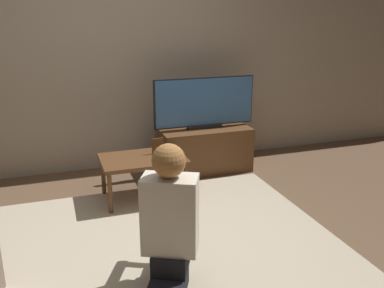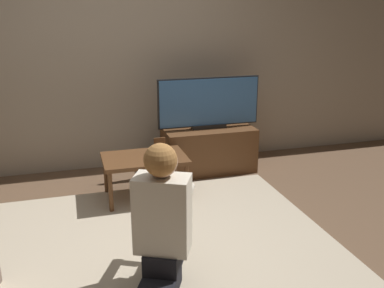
{
  "view_description": "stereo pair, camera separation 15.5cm",
  "coord_description": "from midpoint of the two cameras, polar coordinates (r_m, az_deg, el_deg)",
  "views": [
    {
      "loc": [
        -0.71,
        -2.74,
        1.72
      ],
      "look_at": [
        0.4,
        0.51,
        0.64
      ],
      "focal_mm": 40.0,
      "sensor_mm": 36.0,
      "label": 1
    },
    {
      "loc": [
        -0.56,
        -2.78,
        1.72
      ],
      "look_at": [
        0.4,
        0.51,
        0.64
      ],
      "focal_mm": 40.0,
      "sensor_mm": 36.0,
      "label": 2
    }
  ],
  "objects": [
    {
      "name": "coffee_table",
      "position": [
        3.99,
        -7.67,
        -2.45
      ],
      "size": [
        0.77,
        0.52,
        0.42
      ],
      "color": "brown",
      "rests_on": "ground_plane"
    },
    {
      "name": "picture_frame",
      "position": [
        4.04,
        -5.69,
        -0.25
      ],
      "size": [
        0.11,
        0.01,
        0.15
      ],
      "color": "brown",
      "rests_on": "coffee_table"
    },
    {
      "name": "wall_back",
      "position": [
        4.75,
        -11.31,
        12.12
      ],
      "size": [
        10.0,
        0.06,
        2.6
      ],
      "color": "tan",
      "rests_on": "ground_plane"
    },
    {
      "name": "tv_stand",
      "position": [
        4.72,
        0.7,
        -0.69
      ],
      "size": [
        0.98,
        0.48,
        0.49
      ],
      "color": "brown",
      "rests_on": "ground_plane"
    },
    {
      "name": "tv",
      "position": [
        4.59,
        0.71,
        5.54
      ],
      "size": [
        1.12,
        0.08,
        0.55
      ],
      "color": "black",
      "rests_on": "tv_stand"
    },
    {
      "name": "ground_plane",
      "position": [
        3.31,
        -5.14,
        -13.83
      ],
      "size": [
        10.0,
        10.0,
        0.0
      ],
      "primitive_type": "plane",
      "color": "brown"
    },
    {
      "name": "rug",
      "position": [
        3.31,
        -5.14,
        -13.71
      ],
      "size": [
        2.65,
        2.3,
        0.02
      ],
      "color": "#BCAD93",
      "rests_on": "ground_plane"
    },
    {
      "name": "person_kneeling",
      "position": [
        2.67,
        -4.67,
        -9.81
      ],
      "size": [
        0.56,
        0.8,
        0.96
      ],
      "rotation": [
        0.0,
        0.0,
        2.69
      ],
      "color": "black",
      "rests_on": "rug"
    }
  ]
}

